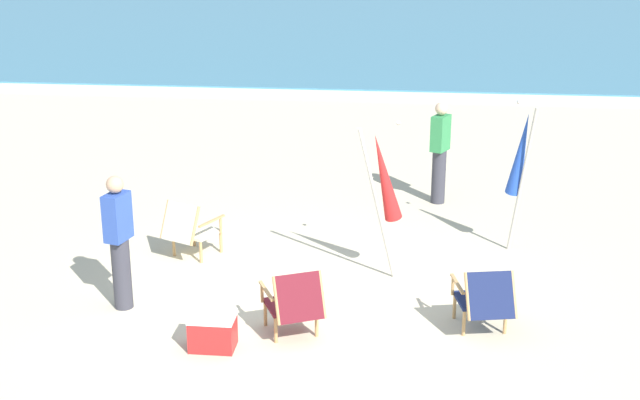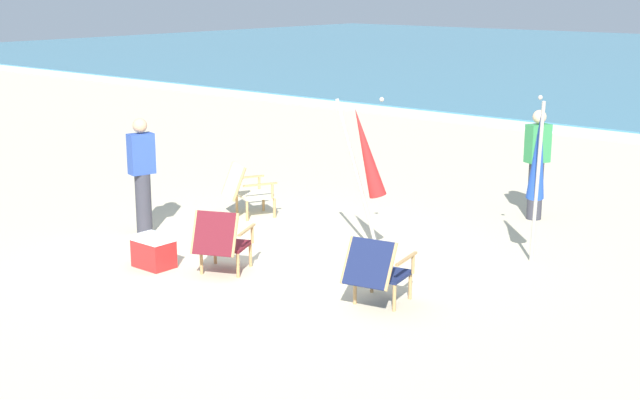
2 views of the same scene
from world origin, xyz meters
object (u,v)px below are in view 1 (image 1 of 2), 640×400
object	(u,v)px
beach_chair_back_left	(485,298)
beach_chair_far_center	(189,228)
umbrella_furled_red	(384,179)
person_near_chairs	(440,152)
beach_chair_back_right	(294,302)
cooler_box	(213,331)
umbrella_furled_blue	(521,156)
person_by_waterline	(119,241)

from	to	relation	value
beach_chair_back_left	beach_chair_far_center	xyz separation A→B (m)	(-3.78, 1.79, 0.01)
umbrella_furled_red	person_near_chairs	size ratio (longest dim) A/B	1.26
beach_chair_far_center	person_near_chairs	distance (m)	4.32
beach_chair_back_right	umbrella_furled_red	xyz separation A→B (m)	(0.89, 1.67, 0.92)
beach_chair_back_right	beach_chair_far_center	bearing A→B (deg)	128.82
person_near_chairs	cooler_box	xyz separation A→B (m)	(-2.49, -5.15, -0.64)
person_near_chairs	umbrella_furled_blue	bearing A→B (deg)	-63.29
beach_chair_back_right	beach_chair_far_center	world-z (taller)	beach_chair_far_center
person_near_chairs	person_by_waterline	xyz separation A→B (m)	(-3.77, -4.27, 0.00)
umbrella_furled_red	umbrella_furled_blue	distance (m)	2.10
beach_chair_far_center	cooler_box	world-z (taller)	beach_chair_far_center
beach_chair_back_right	person_near_chairs	bearing A→B (deg)	71.06
beach_chair_back_left	person_by_waterline	size ratio (longest dim) A/B	0.53
beach_chair_far_center	person_by_waterline	bearing A→B (deg)	-104.52
umbrella_furled_red	cooler_box	size ratio (longest dim) A/B	4.21
beach_chair_far_center	person_by_waterline	distance (m)	1.69
beach_chair_back_right	person_by_waterline	xyz separation A→B (m)	(-2.12, 0.54, 0.41)
person_near_chairs	beach_chair_back_left	bearing A→B (deg)	-84.54
beach_chair_back_left	beach_chair_back_right	xyz separation A→B (m)	(-2.08, -0.33, 0.01)
beach_chair_back_left	cooler_box	xyz separation A→B (m)	(-2.92, -0.67, -0.22)
person_by_waterline	cooler_box	distance (m)	1.68
umbrella_furled_blue	person_by_waterline	bearing A→B (deg)	-154.55
beach_chair_back_right	umbrella_furled_red	world-z (taller)	umbrella_furled_red
beach_chair_back_right	umbrella_furled_blue	distance (m)	3.98
person_near_chairs	cooler_box	bearing A→B (deg)	-115.81
umbrella_furled_red	umbrella_furled_blue	world-z (taller)	umbrella_furled_blue
beach_chair_back_right	person_near_chairs	distance (m)	5.10
umbrella_furled_blue	cooler_box	xyz separation A→B (m)	(-3.50, -3.15, -1.17)
beach_chair_back_right	beach_chair_far_center	size ratio (longest dim) A/B	1.01
beach_chair_back_right	beach_chair_back_left	bearing A→B (deg)	9.02
beach_chair_far_center	cooler_box	distance (m)	2.62
person_near_chairs	beach_chair_back_right	bearing A→B (deg)	-108.94
umbrella_furled_red	person_near_chairs	world-z (taller)	umbrella_furled_red
beach_chair_back_left	cooler_box	world-z (taller)	beach_chair_back_left
beach_chair_back_left	umbrella_furled_red	world-z (taller)	umbrella_furled_red
umbrella_furled_red	cooler_box	xyz separation A→B (m)	(-1.73, -2.02, -1.14)
umbrella_furled_blue	person_by_waterline	size ratio (longest dim) A/B	1.29
umbrella_furled_red	beach_chair_back_left	bearing A→B (deg)	-48.49
beach_chair_back_left	person_by_waterline	world-z (taller)	person_by_waterline
person_near_chairs	cooler_box	world-z (taller)	person_near_chairs
umbrella_furled_blue	person_near_chairs	bearing A→B (deg)	116.71
cooler_box	umbrella_furled_red	bearing A→B (deg)	49.35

